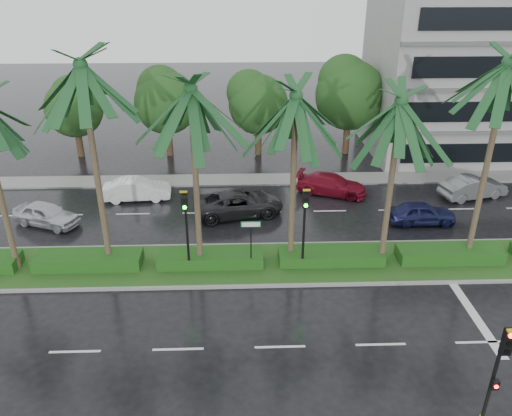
{
  "coord_description": "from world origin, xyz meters",
  "views": [
    {
      "loc": [
        -1.47,
        -20.22,
        13.48
      ],
      "look_at": [
        -0.72,
        1.5,
        2.95
      ],
      "focal_mm": 35.0,
      "sensor_mm": 36.0,
      "label": 1
    }
  ],
  "objects_px": {
    "car_silver": "(46,214)",
    "car_grey": "(473,187)",
    "signal_near": "(495,378)",
    "street_sign": "(251,233)",
    "car_darkgrey": "(239,203)",
    "car_white": "(137,189)",
    "signal_median_left": "(186,219)",
    "car_red": "(332,184)",
    "car_blue": "(422,213)"
  },
  "relations": [
    {
      "from": "street_sign",
      "to": "car_white",
      "type": "distance_m",
      "value": 11.27
    },
    {
      "from": "car_silver",
      "to": "car_darkgrey",
      "type": "distance_m",
      "value": 11.12
    },
    {
      "from": "signal_near",
      "to": "signal_median_left",
      "type": "height_order",
      "value": "signal_median_left"
    },
    {
      "from": "car_white",
      "to": "car_red",
      "type": "bearing_deg",
      "value": -92.33
    },
    {
      "from": "car_silver",
      "to": "car_red",
      "type": "height_order",
      "value": "car_silver"
    },
    {
      "from": "car_white",
      "to": "car_darkgrey",
      "type": "height_order",
      "value": "car_darkgrey"
    },
    {
      "from": "signal_median_left",
      "to": "car_silver",
      "type": "relative_size",
      "value": 1.11
    },
    {
      "from": "signal_median_left",
      "to": "car_grey",
      "type": "height_order",
      "value": "signal_median_left"
    },
    {
      "from": "signal_near",
      "to": "signal_median_left",
      "type": "distance_m",
      "value": 13.93
    },
    {
      "from": "signal_near",
      "to": "car_red",
      "type": "height_order",
      "value": "signal_near"
    },
    {
      "from": "signal_median_left",
      "to": "car_silver",
      "type": "xyz_separation_m",
      "value": [
        -8.65,
        5.48,
        -2.33
      ]
    },
    {
      "from": "car_blue",
      "to": "signal_near",
      "type": "bearing_deg",
      "value": 168.82
    },
    {
      "from": "signal_median_left",
      "to": "street_sign",
      "type": "height_order",
      "value": "signal_median_left"
    },
    {
      "from": "signal_near",
      "to": "signal_median_left",
      "type": "relative_size",
      "value": 1.0
    },
    {
      "from": "car_white",
      "to": "car_silver",
      "type": "bearing_deg",
      "value": 121.88
    },
    {
      "from": "car_red",
      "to": "street_sign",
      "type": "bearing_deg",
      "value": 169.9
    },
    {
      "from": "signal_near",
      "to": "street_sign",
      "type": "height_order",
      "value": "signal_near"
    },
    {
      "from": "car_white",
      "to": "street_sign",
      "type": "bearing_deg",
      "value": -145.11
    },
    {
      "from": "car_darkgrey",
      "to": "car_grey",
      "type": "xyz_separation_m",
      "value": [
        15.08,
        1.96,
        -0.02
      ]
    },
    {
      "from": "signal_median_left",
      "to": "car_red",
      "type": "bearing_deg",
      "value": 47.53
    },
    {
      "from": "signal_median_left",
      "to": "car_grey",
      "type": "xyz_separation_m",
      "value": [
        17.5,
        8.41,
        -2.28
      ]
    },
    {
      "from": "car_darkgrey",
      "to": "car_grey",
      "type": "height_order",
      "value": "car_darkgrey"
    },
    {
      "from": "signal_median_left",
      "to": "car_white",
      "type": "bearing_deg",
      "value": 114.76
    },
    {
      "from": "street_sign",
      "to": "car_blue",
      "type": "bearing_deg",
      "value": 25.52
    },
    {
      "from": "signal_median_left",
      "to": "car_darkgrey",
      "type": "relative_size",
      "value": 0.82
    },
    {
      "from": "car_red",
      "to": "car_grey",
      "type": "xyz_separation_m",
      "value": [
        9.0,
        -0.88,
        0.05
      ]
    },
    {
      "from": "car_white",
      "to": "car_blue",
      "type": "distance_m",
      "value": 17.51
    },
    {
      "from": "car_white",
      "to": "car_darkgrey",
      "type": "xyz_separation_m",
      "value": [
        6.5,
        -2.39,
        0.04
      ]
    },
    {
      "from": "signal_median_left",
      "to": "car_white",
      "type": "relative_size",
      "value": 1.03
    },
    {
      "from": "street_sign",
      "to": "car_silver",
      "type": "relative_size",
      "value": 0.66
    },
    {
      "from": "car_blue",
      "to": "car_darkgrey",
      "type": "bearing_deg",
      "value": 82.38
    },
    {
      "from": "car_red",
      "to": "car_darkgrey",
      "type": "bearing_deg",
      "value": 136.09
    },
    {
      "from": "signal_near",
      "to": "car_silver",
      "type": "height_order",
      "value": "signal_near"
    },
    {
      "from": "signal_median_left",
      "to": "street_sign",
      "type": "distance_m",
      "value": 3.13
    },
    {
      "from": "street_sign",
      "to": "car_white",
      "type": "height_order",
      "value": "street_sign"
    },
    {
      "from": "street_sign",
      "to": "car_blue",
      "type": "relative_size",
      "value": 0.68
    },
    {
      "from": "car_darkgrey",
      "to": "car_grey",
      "type": "distance_m",
      "value": 15.2
    },
    {
      "from": "signal_median_left",
      "to": "car_red",
      "type": "relative_size",
      "value": 0.95
    },
    {
      "from": "street_sign",
      "to": "car_blue",
      "type": "xyz_separation_m",
      "value": [
        10.0,
        4.77,
        -1.47
      ]
    },
    {
      "from": "signal_near",
      "to": "car_red",
      "type": "relative_size",
      "value": 0.95
    },
    {
      "from": "car_darkgrey",
      "to": "car_grey",
      "type": "bearing_deg",
      "value": -94.52
    },
    {
      "from": "car_white",
      "to": "car_red",
      "type": "height_order",
      "value": "car_white"
    },
    {
      "from": "signal_median_left",
      "to": "car_red",
      "type": "height_order",
      "value": "signal_median_left"
    },
    {
      "from": "signal_median_left",
      "to": "car_darkgrey",
      "type": "bearing_deg",
      "value": 69.39
    },
    {
      "from": "signal_median_left",
      "to": "car_red",
      "type": "distance_m",
      "value": 12.8
    },
    {
      "from": "street_sign",
      "to": "car_red",
      "type": "distance_m",
      "value": 10.74
    },
    {
      "from": "car_silver",
      "to": "car_grey",
      "type": "xyz_separation_m",
      "value": [
        26.15,
        2.92,
        0.05
      ]
    },
    {
      "from": "street_sign",
      "to": "car_darkgrey",
      "type": "relative_size",
      "value": 0.49
    },
    {
      "from": "car_red",
      "to": "car_blue",
      "type": "xyz_separation_m",
      "value": [
        4.5,
        -4.33,
        -0.01
      ]
    },
    {
      "from": "car_grey",
      "to": "car_white",
      "type": "bearing_deg",
      "value": 73.99
    }
  ]
}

